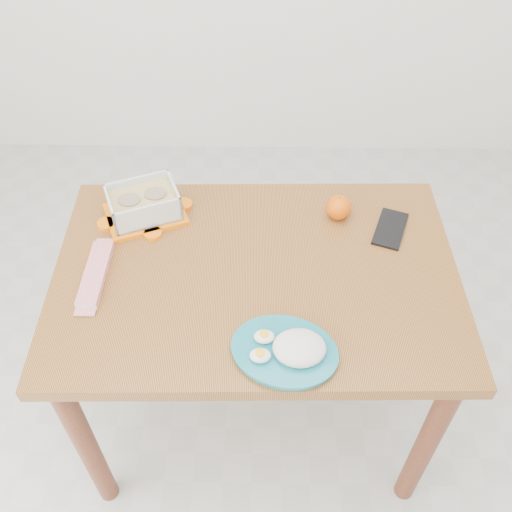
{
  "coord_description": "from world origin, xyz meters",
  "views": [
    {
      "loc": [
        0.03,
        -0.83,
        1.89
      ],
      "look_at": [
        0.01,
        0.18,
        0.81
      ],
      "focal_mm": 40.0,
      "sensor_mm": 36.0,
      "label": 1
    }
  ],
  "objects_px": {
    "dining_table": "(256,298)",
    "food_container": "(144,204)",
    "rice_plate": "(289,349)",
    "orange_fruit": "(339,207)",
    "smartphone": "(390,229)"
  },
  "relations": [
    {
      "from": "dining_table",
      "to": "smartphone",
      "type": "relative_size",
      "value": 7.12
    },
    {
      "from": "dining_table",
      "to": "smartphone",
      "type": "height_order",
      "value": "smartphone"
    },
    {
      "from": "dining_table",
      "to": "orange_fruit",
      "type": "relative_size",
      "value": 15.3
    },
    {
      "from": "food_container",
      "to": "orange_fruit",
      "type": "xyz_separation_m",
      "value": [
        0.56,
        0.01,
        -0.01
      ]
    },
    {
      "from": "food_container",
      "to": "orange_fruit",
      "type": "height_order",
      "value": "food_container"
    },
    {
      "from": "dining_table",
      "to": "food_container",
      "type": "xyz_separation_m",
      "value": [
        -0.33,
        0.21,
        0.16
      ]
    },
    {
      "from": "dining_table",
      "to": "orange_fruit",
      "type": "xyz_separation_m",
      "value": [
        0.23,
        0.22,
        0.15
      ]
    },
    {
      "from": "dining_table",
      "to": "rice_plate",
      "type": "relative_size",
      "value": 3.57
    },
    {
      "from": "food_container",
      "to": "orange_fruit",
      "type": "bearing_deg",
      "value": -21.32
    },
    {
      "from": "dining_table",
      "to": "food_container",
      "type": "height_order",
      "value": "food_container"
    },
    {
      "from": "food_container",
      "to": "orange_fruit",
      "type": "relative_size",
      "value": 3.71
    },
    {
      "from": "dining_table",
      "to": "orange_fruit",
      "type": "distance_m",
      "value": 0.35
    },
    {
      "from": "dining_table",
      "to": "smartphone",
      "type": "xyz_separation_m",
      "value": [
        0.38,
        0.16,
        0.12
      ]
    },
    {
      "from": "food_container",
      "to": "rice_plate",
      "type": "height_order",
      "value": "food_container"
    },
    {
      "from": "food_container",
      "to": "rice_plate",
      "type": "distance_m",
      "value": 0.62
    }
  ]
}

